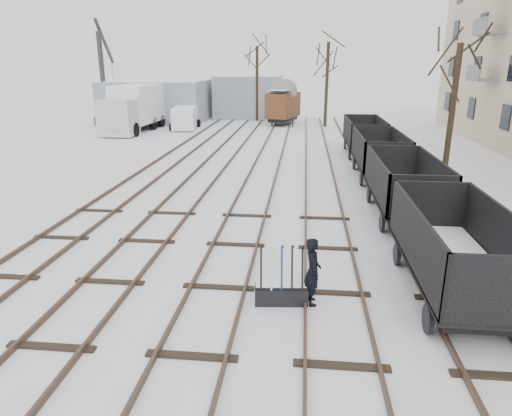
{
  "coord_description": "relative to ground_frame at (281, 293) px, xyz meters",
  "views": [
    {
      "loc": [
        2.12,
        -10.71,
        5.69
      ],
      "look_at": [
        0.64,
        3.34,
        1.2
      ],
      "focal_mm": 32.0,
      "sensor_mm": 36.0,
      "label": 1
    }
  ],
  "objects": [
    {
      "name": "freight_wagon_b",
      "position": [
        4.31,
        7.27,
        0.6
      ],
      "size": [
        2.26,
        5.66,
        2.31
      ],
      "color": "black",
      "rests_on": "ground"
    },
    {
      "name": "ground",
      "position": [
        -1.69,
        0.62,
        -0.28
      ],
      "size": [
        120.0,
        120.0,
        0.0
      ],
      "primitive_type": "plane",
      "color": "white",
      "rests_on": "ground"
    },
    {
      "name": "lorry",
      "position": [
        -14.36,
        28.76,
        1.73
      ],
      "size": [
        3.12,
        8.74,
        3.91
      ],
      "rotation": [
        0.0,
        0.0,
        -0.05
      ],
      "color": "black",
      "rests_on": "ground"
    },
    {
      "name": "freight_wagon_a",
      "position": [
        4.31,
        0.87,
        0.6
      ],
      "size": [
        2.26,
        5.66,
        2.31
      ],
      "color": "black",
      "rests_on": "ground"
    },
    {
      "name": "tree_near",
      "position": [
        7.68,
        13.72,
        3.03
      ],
      "size": [
        0.3,
        0.3,
        6.63
      ],
      "primitive_type": "cylinder",
      "color": "black",
      "rests_on": "ground"
    },
    {
      "name": "box_van_wagon",
      "position": [
        -1.66,
        34.72,
        1.66
      ],
      "size": [
        3.48,
        4.85,
        3.34
      ],
      "rotation": [
        0.0,
        0.0,
        -0.29
      ],
      "color": "black",
      "rests_on": "ground"
    },
    {
      "name": "tree_far_right",
      "position": [
        2.36,
        33.79,
        3.49
      ],
      "size": [
        0.3,
        0.3,
        7.55
      ],
      "primitive_type": "cylinder",
      "color": "black",
      "rests_on": "ground"
    },
    {
      "name": "tracks",
      "position": [
        -1.69,
        14.29,
        -0.21
      ],
      "size": [
        13.9,
        52.0,
        0.16
      ],
      "color": "black",
      "rests_on": "ground"
    },
    {
      "name": "crane",
      "position": [
        -18.69,
        33.14,
        2.25
      ],
      "size": [
        2.21,
        5.72,
        9.63
      ],
      "rotation": [
        0.0,
        0.0,
        0.17
      ],
      "color": "#2C2C30",
      "rests_on": "ground"
    },
    {
      "name": "freight_wagon_c",
      "position": [
        4.31,
        13.67,
        0.6
      ],
      "size": [
        2.26,
        5.66,
        2.31
      ],
      "color": "black",
      "rests_on": "ground"
    },
    {
      "name": "freight_wagon_d",
      "position": [
        4.31,
        20.07,
        0.6
      ],
      "size": [
        2.26,
        5.66,
        2.31
      ],
      "color": "black",
      "rests_on": "ground"
    },
    {
      "name": "ground_frame",
      "position": [
        0.0,
        0.0,
        0.0
      ],
      "size": [
        1.33,
        0.54,
        1.49
      ],
      "rotation": [
        0.0,
        0.0,
        0.1
      ],
      "color": "black",
      "rests_on": "ground"
    },
    {
      "name": "panel_van",
      "position": [
        -10.34,
        30.77,
        0.74
      ],
      "size": [
        2.51,
        4.68,
        1.97
      ],
      "rotation": [
        0.0,
        0.0,
        0.14
      ],
      "color": "white",
      "rests_on": "ground"
    },
    {
      "name": "worker",
      "position": [
        0.75,
        0.1,
        0.58
      ],
      "size": [
        0.51,
        0.69,
        1.72
      ],
      "primitive_type": "imported",
      "rotation": [
        0.0,
        0.0,
        1.73
      ],
      "color": "black",
      "rests_on": "ground"
    },
    {
      "name": "shed_right",
      "position": [
        -5.69,
        40.62,
        1.96
      ],
      "size": [
        7.0,
        6.0,
        4.5
      ],
      "color": "#939DA6",
      "rests_on": "ground"
    },
    {
      "name": "tree_far_left",
      "position": [
        -4.49,
        37.68,
        3.4
      ],
      "size": [
        0.3,
        0.3,
        7.36
      ],
      "primitive_type": "cylinder",
      "color": "black",
      "rests_on": "ground"
    },
    {
      "name": "shed_left",
      "position": [
        -14.69,
        36.62,
        1.76
      ],
      "size": [
        10.0,
        8.0,
        4.1
      ],
      "color": "#939DA6",
      "rests_on": "ground"
    }
  ]
}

